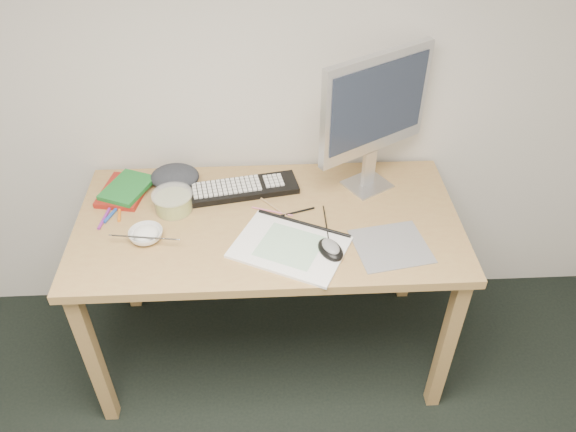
# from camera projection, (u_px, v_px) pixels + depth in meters

# --- Properties ---
(desk) EXTENTS (1.40, 0.70, 0.75)m
(desk) POSITION_uv_depth(u_px,v_px,m) (269.00, 236.00, 2.10)
(desk) COLOR #A6864C
(desk) RESTS_ON ground
(mousepad) EXTENTS (0.28, 0.26, 0.00)m
(mousepad) POSITION_uv_depth(u_px,v_px,m) (391.00, 246.00, 1.93)
(mousepad) COLOR gray
(mousepad) RESTS_ON desk
(sketchpad) EXTENTS (0.45, 0.40, 0.01)m
(sketchpad) POSITION_uv_depth(u_px,v_px,m) (290.00, 247.00, 1.92)
(sketchpad) COLOR silver
(sketchpad) RESTS_ON desk
(keyboard) EXTENTS (0.43, 0.20, 0.02)m
(keyboard) POSITION_uv_depth(u_px,v_px,m) (244.00, 189.00, 2.17)
(keyboard) COLOR black
(keyboard) RESTS_ON desk
(monitor) EXTENTS (0.42, 0.27, 0.55)m
(monitor) POSITION_uv_depth(u_px,v_px,m) (375.00, 108.00, 1.99)
(monitor) COLOR silver
(monitor) RESTS_ON desk
(mouse) EXTENTS (0.11, 0.14, 0.04)m
(mouse) POSITION_uv_depth(u_px,v_px,m) (331.00, 247.00, 1.89)
(mouse) COLOR black
(mouse) RESTS_ON sketchpad
(rice_bowl) EXTENTS (0.14, 0.14, 0.04)m
(rice_bowl) POSITION_uv_depth(u_px,v_px,m) (146.00, 235.00, 1.95)
(rice_bowl) COLOR silver
(rice_bowl) RESTS_ON desk
(chopsticks) EXTENTS (0.24, 0.05, 0.02)m
(chopsticks) POSITION_uv_depth(u_px,v_px,m) (144.00, 237.00, 1.91)
(chopsticks) COLOR silver
(chopsticks) RESTS_ON rice_bowl
(fruit_tub) EXTENTS (0.16, 0.16, 0.07)m
(fruit_tub) POSITION_uv_depth(u_px,v_px,m) (173.00, 202.00, 2.07)
(fruit_tub) COLOR #E5D250
(fruit_tub) RESTS_ON desk
(book_red) EXTENTS (0.20, 0.24, 0.02)m
(book_red) POSITION_uv_depth(u_px,v_px,m) (124.00, 191.00, 2.16)
(book_red) COLOR maroon
(book_red) RESTS_ON desk
(book_green) EXTENTS (0.21, 0.24, 0.02)m
(book_green) POSITION_uv_depth(u_px,v_px,m) (127.00, 188.00, 2.15)
(book_green) COLOR #1A6B28
(book_green) RESTS_ON book_red
(cloth_lump) EXTENTS (0.16, 0.14, 0.07)m
(cloth_lump) POSITION_uv_depth(u_px,v_px,m) (175.00, 177.00, 2.20)
(cloth_lump) COLOR #222429
(cloth_lump) RESTS_ON desk
(pencil_pink) EXTENTS (0.15, 0.06, 0.01)m
(pencil_pink) POSITION_uv_depth(u_px,v_px,m) (272.00, 211.00, 2.08)
(pencil_pink) COLOR #CB6585
(pencil_pink) RESTS_ON desk
(pencil_tan) EXTENTS (0.12, 0.15, 0.01)m
(pencil_tan) POSITION_uv_depth(u_px,v_px,m) (272.00, 206.00, 2.10)
(pencil_tan) COLOR #A48456
(pencil_tan) RESTS_ON desk
(pencil_black) EXTENTS (0.19, 0.07, 0.01)m
(pencil_black) POSITION_uv_depth(u_px,v_px,m) (290.00, 214.00, 2.07)
(pencil_black) COLOR black
(pencil_black) RESTS_ON desk
(marker_blue) EXTENTS (0.06, 0.13, 0.01)m
(marker_blue) POSITION_uv_depth(u_px,v_px,m) (114.00, 211.00, 2.08)
(marker_blue) COLOR #1E48A5
(marker_blue) RESTS_ON desk
(marker_orange) EXTENTS (0.03, 0.12, 0.01)m
(marker_orange) POSITION_uv_depth(u_px,v_px,m) (119.00, 211.00, 2.08)
(marker_orange) COLOR orange
(marker_orange) RESTS_ON desk
(marker_purple) EXTENTS (0.03, 0.13, 0.01)m
(marker_purple) POSITION_uv_depth(u_px,v_px,m) (105.00, 217.00, 2.05)
(marker_purple) COLOR #7D2587
(marker_purple) RESTS_ON desk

